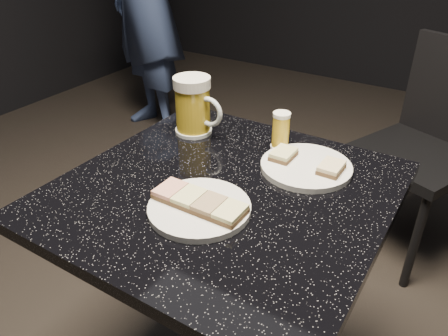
{
  "coord_description": "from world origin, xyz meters",
  "views": [
    {
      "loc": [
        0.44,
        -0.69,
        1.28
      ],
      "look_at": [
        0.0,
        0.0,
        0.8
      ],
      "focal_mm": 35.0,
      "sensor_mm": 36.0,
      "label": 1
    }
  ],
  "objects": [
    {
      "name": "chair",
      "position": [
        0.3,
        1.05,
        0.5
      ],
      "size": [
        0.54,
        0.54,
        0.88
      ],
      "color": "black",
      "rests_on": "floor"
    },
    {
      "name": "table",
      "position": [
        0.0,
        0.0,
        0.51
      ],
      "size": [
        0.7,
        0.7,
        0.75
      ],
      "color": "black",
      "rests_on": "floor"
    },
    {
      "name": "canapes_on_plate_large",
      "position": [
        0.0,
        -0.1,
        0.77
      ],
      "size": [
        0.2,
        0.07,
        0.02
      ],
      "color": "#4C3521",
      "rests_on": "plate_large"
    },
    {
      "name": "canapes_on_plate_small",
      "position": [
        0.12,
        0.17,
        0.77
      ],
      "size": [
        0.17,
        0.07,
        0.02
      ],
      "color": "#4C3521",
      "rests_on": "plate_small"
    },
    {
      "name": "plate_small",
      "position": [
        0.12,
        0.17,
        0.76
      ],
      "size": [
        0.22,
        0.22,
        0.01
      ],
      "primitive_type": "cylinder",
      "color": "white",
      "rests_on": "table"
    },
    {
      "name": "beer_mug",
      "position": [
        -0.22,
        0.19,
        0.83
      ],
      "size": [
        0.15,
        0.1,
        0.16
      ],
      "color": "white",
      "rests_on": "table"
    },
    {
      "name": "plate_large",
      "position": [
        0.0,
        -0.1,
        0.76
      ],
      "size": [
        0.21,
        0.21,
        0.01
      ],
      "primitive_type": "cylinder",
      "color": "silver",
      "rests_on": "table"
    },
    {
      "name": "beer_tumbler",
      "position": [
        0.02,
        0.24,
        0.8
      ],
      "size": [
        0.05,
        0.05,
        0.1
      ],
      "color": "silver",
      "rests_on": "table"
    }
  ]
}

